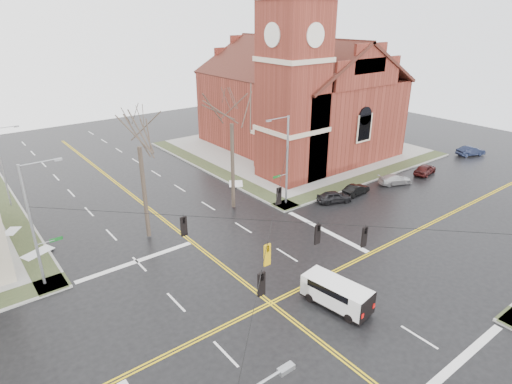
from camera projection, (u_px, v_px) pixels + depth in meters
ground at (271, 303)px, 28.76m from camera, size 120.00×120.00×0.00m
sidewalks at (271, 302)px, 28.73m from camera, size 80.00×80.00×0.17m
road_markings at (271, 303)px, 28.76m from camera, size 100.00×100.00×0.01m
church at (296, 90)px, 57.54m from camera, size 24.28×27.48×27.50m
signal_pole_ne at (286, 158)px, 41.62m from camera, size 2.75×0.22×9.00m
signal_pole_nw at (34, 223)px, 28.85m from camera, size 2.75×0.22×9.00m
span_wires at (272, 221)px, 26.36m from camera, size 23.02×23.02×0.03m
traffic_signals at (279, 236)px, 26.17m from camera, size 8.21×8.26×1.30m
streetlight_north_a at (3, 164)px, 41.44m from camera, size 2.30×0.20×8.00m
cargo_van at (334, 291)px, 28.21m from camera, size 2.52×4.94×1.79m
parked_car_a at (334, 197)px, 43.88m from camera, size 3.87×2.73×1.22m
parked_car_b at (356, 190)px, 45.75m from camera, size 3.50×1.39×1.13m
parked_car_c at (395, 179)px, 48.55m from camera, size 4.20×2.93×1.13m
parked_car_d at (425, 169)px, 51.47m from camera, size 4.03×2.17×1.30m
parked_car_e at (471, 151)px, 58.30m from camera, size 4.12×2.69×1.28m
tree_nw_near at (139, 140)px, 33.87m from camera, size 4.00×4.00×12.05m
tree_ne at (232, 118)px, 39.32m from camera, size 4.00×4.00×12.62m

